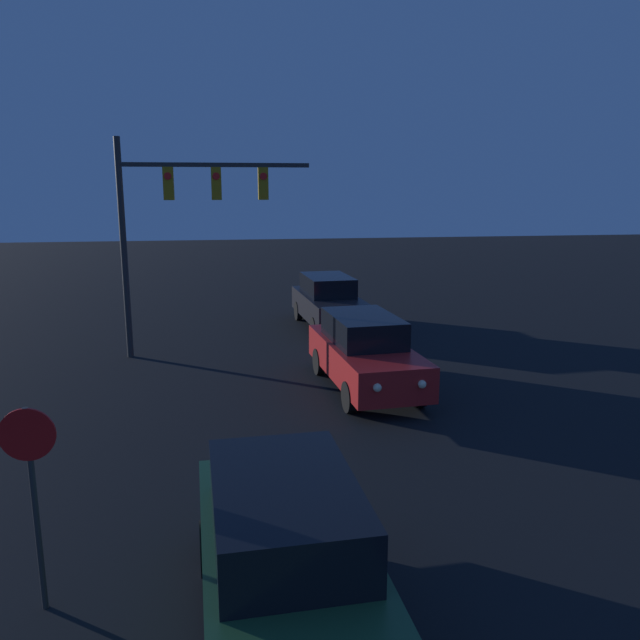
# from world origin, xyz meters

# --- Properties ---
(car_near) EXTENTS (1.97, 4.82, 1.79)m
(car_near) POSITION_xyz_m (-1.32, 6.77, 0.92)
(car_near) COLOR #1E4728
(car_near) RESTS_ON ground_plane
(car_mid) EXTENTS (2.11, 4.85, 1.79)m
(car_mid) POSITION_xyz_m (1.46, 15.08, 0.92)
(car_mid) COLOR #B21E1E
(car_mid) RESTS_ON ground_plane
(car_far) EXTENTS (2.07, 4.84, 1.79)m
(car_far) POSITION_xyz_m (1.77, 21.96, 0.92)
(car_far) COLOR black
(car_far) RESTS_ON ground_plane
(traffic_signal_mast) EXTENTS (5.33, 0.30, 6.16)m
(traffic_signal_mast) POSITION_xyz_m (-3.03, 18.99, 4.24)
(traffic_signal_mast) COLOR #2D2D2D
(traffic_signal_mast) RESTS_ON ground_plane
(stop_sign) EXTENTS (0.61, 0.07, 2.47)m
(stop_sign) POSITION_xyz_m (-4.08, 7.74, 1.68)
(stop_sign) COLOR #2D2D2D
(stop_sign) RESTS_ON ground_plane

